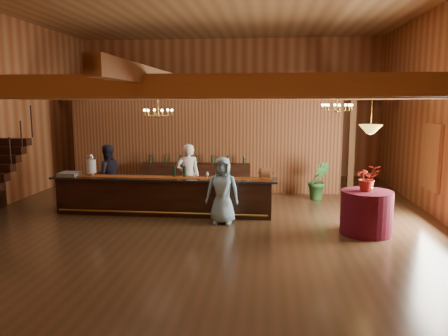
# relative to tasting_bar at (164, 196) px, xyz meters

# --- Properties ---
(floor) EXTENTS (14.00, 14.00, 0.00)m
(floor) POSITION_rel_tasting_bar_xyz_m (1.14, -0.32, -0.51)
(floor) COLOR #402D19
(floor) RESTS_ON ground
(wall_back) EXTENTS (12.00, 0.10, 5.50)m
(wall_back) POSITION_rel_tasting_bar_xyz_m (1.14, 6.68, 2.24)
(wall_back) COLOR #9D633B
(wall_back) RESTS_ON floor
(wall_front) EXTENTS (12.00, 0.10, 5.50)m
(wall_front) POSITION_rel_tasting_bar_xyz_m (1.14, -7.32, 2.24)
(wall_front) COLOR #9D633B
(wall_front) RESTS_ON floor
(beam_grid) EXTENTS (11.90, 13.90, 0.39)m
(beam_grid) POSITION_rel_tasting_bar_xyz_m (1.14, 0.18, 2.73)
(beam_grid) COLOR #9D6330
(beam_grid) RESTS_ON wall_left
(support_posts) EXTENTS (9.20, 10.20, 3.20)m
(support_posts) POSITION_rel_tasting_bar_xyz_m (1.14, -0.82, 1.09)
(support_posts) COLOR #9D6330
(support_posts) RESTS_ON floor
(partition_wall) EXTENTS (9.00, 0.18, 3.10)m
(partition_wall) POSITION_rel_tasting_bar_xyz_m (0.64, 3.18, 1.04)
(partition_wall) COLOR brown
(partition_wall) RESTS_ON floor
(window_right_back) EXTENTS (0.12, 1.05, 1.75)m
(window_right_back) POSITION_rel_tasting_bar_xyz_m (7.09, 0.68, 1.04)
(window_right_back) COLOR white
(window_right_back) RESTS_ON wall_right
(backroom_boxes) EXTENTS (4.10, 0.60, 1.10)m
(backroom_boxes) POSITION_rel_tasting_bar_xyz_m (0.85, 5.18, 0.02)
(backroom_boxes) COLOR black
(backroom_boxes) RESTS_ON floor
(tasting_bar) EXTENTS (6.06, 0.87, 1.02)m
(tasting_bar) POSITION_rel_tasting_bar_xyz_m (0.00, 0.00, 0.00)
(tasting_bar) COLOR black
(tasting_bar) RESTS_ON floor
(beverage_dispenser) EXTENTS (0.26, 0.26, 0.60)m
(beverage_dispenser) POSITION_rel_tasting_bar_xyz_m (-2.02, 0.08, 0.78)
(beverage_dispenser) COLOR silver
(beverage_dispenser) RESTS_ON tasting_bar
(glass_rack_tray) EXTENTS (0.50, 0.50, 0.10)m
(glass_rack_tray) POSITION_rel_tasting_bar_xyz_m (-2.60, -0.01, 0.55)
(glass_rack_tray) COLOR gray
(glass_rack_tray) RESTS_ON tasting_bar
(raffle_drum) EXTENTS (0.34, 0.24, 0.30)m
(raffle_drum) POSITION_rel_tasting_bar_xyz_m (2.71, -0.09, 0.67)
(raffle_drum) COLOR brown
(raffle_drum) RESTS_ON tasting_bar
(bar_bottle_0) EXTENTS (0.07, 0.07, 0.30)m
(bar_bottle_0) POSITION_rel_tasting_bar_xyz_m (0.27, 0.11, 0.65)
(bar_bottle_0) COLOR black
(bar_bottle_0) RESTS_ON tasting_bar
(bar_bottle_1) EXTENTS (0.07, 0.07, 0.30)m
(bar_bottle_1) POSITION_rel_tasting_bar_xyz_m (0.55, 0.11, 0.65)
(bar_bottle_1) COLOR black
(bar_bottle_1) RESTS_ON tasting_bar
(backbar_shelf) EXTENTS (3.55, 0.88, 0.99)m
(backbar_shelf) POSITION_rel_tasting_bar_xyz_m (0.43, 2.81, -0.02)
(backbar_shelf) COLOR black
(backbar_shelf) RESTS_ON floor
(round_table) EXTENTS (1.16, 1.16, 1.00)m
(round_table) POSITION_rel_tasting_bar_xyz_m (5.02, -1.26, -0.01)
(round_table) COLOR #531327
(round_table) RESTS_ON floor
(chandelier_left) EXTENTS (0.80, 0.80, 0.64)m
(chandelier_left) POSITION_rel_tasting_bar_xyz_m (-0.24, 0.54, 2.21)
(chandelier_left) COLOR gold
(chandelier_left) RESTS_ON beam_grid
(chandelier_right) EXTENTS (0.80, 0.80, 0.49)m
(chandelier_right) POSITION_rel_tasting_bar_xyz_m (4.58, 0.75, 2.35)
(chandelier_right) COLOR gold
(chandelier_right) RESTS_ON beam_grid
(pendant_lamp) EXTENTS (0.52, 0.52, 0.90)m
(pendant_lamp) POSITION_rel_tasting_bar_xyz_m (5.02, -1.26, 1.89)
(pendant_lamp) COLOR gold
(pendant_lamp) RESTS_ON beam_grid
(bartender) EXTENTS (0.77, 0.63, 1.83)m
(bartender) POSITION_rel_tasting_bar_xyz_m (0.51, 0.85, 0.40)
(bartender) COLOR white
(bartender) RESTS_ON floor
(staff_second) EXTENTS (1.10, 1.04, 1.78)m
(staff_second) POSITION_rel_tasting_bar_xyz_m (-1.87, 0.86, 0.38)
(staff_second) COLOR black
(staff_second) RESTS_ON floor
(guest) EXTENTS (0.84, 0.57, 1.67)m
(guest) POSITION_rel_tasting_bar_xyz_m (1.66, -0.72, 0.32)
(guest) COLOR #83BBD9
(guest) RESTS_ON floor
(floor_plant) EXTENTS (0.71, 0.59, 1.21)m
(floor_plant) POSITION_rel_tasting_bar_xyz_m (4.33, 2.25, 0.09)
(floor_plant) COLOR #235121
(floor_plant) RESTS_ON floor
(table_flowers) EXTENTS (0.60, 0.53, 0.60)m
(table_flowers) POSITION_rel_tasting_bar_xyz_m (5.01, -1.25, 0.79)
(table_flowers) COLOR #AD281D
(table_flowers) RESTS_ON round_table
(table_vase) EXTENTS (0.19, 0.19, 0.31)m
(table_vase) POSITION_rel_tasting_bar_xyz_m (5.04, -1.29, 0.64)
(table_vase) COLOR gold
(table_vase) RESTS_ON round_table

